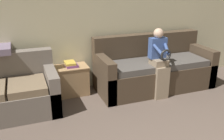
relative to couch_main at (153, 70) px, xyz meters
The scene contains 6 objects.
wall_back 1.28m from the couch_main, 146.07° to the left, with size 7.40×0.06×2.55m.
couch_main is the anchor object (origin of this frame).
couch_side 2.58m from the couch_main, behind, with size 1.47×0.90×0.89m.
child_left_seated 0.50m from the couch_main, 106.34° to the right, with size 0.30×0.37×1.20m.
side_shelf 1.55m from the couch_main, behind, with size 0.58×0.41×0.53m.
book_stack 1.56m from the couch_main, behind, with size 0.21×0.26×0.08m.
Camera 1 is at (-1.56, -1.21, 1.98)m, focal length 40.00 mm.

